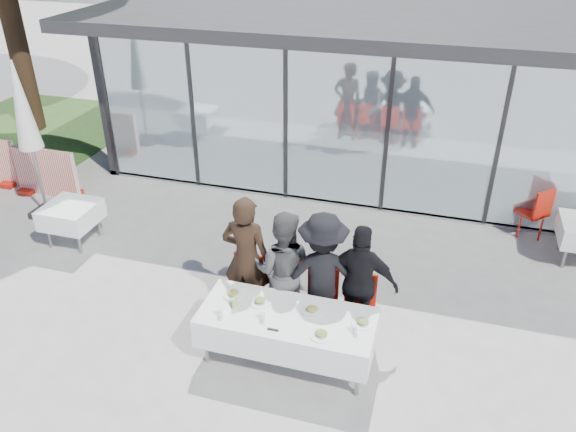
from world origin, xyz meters
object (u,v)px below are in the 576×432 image
object	(u,v)px
diner_chair_d	(359,304)
spare_chair_b	(537,210)
dining_table	(287,328)
plate_b	(260,301)
market_umbrella	(24,117)
diner_chair_c	(321,297)
plate_d	(363,322)
diner_chair_a	(247,284)
plate_a	(233,294)
plate_extra	(321,334)
diner_c	(322,274)
spare_table_left	(71,215)
juice_bottle	(234,303)
plate_c	(312,310)
diner_a	(246,258)
folded_eyeglasses	(273,330)
diner_b	(283,269)
diner_d	(360,283)
diner_chair_b	(283,290)

from	to	relation	value
diner_chair_d	spare_chair_b	size ratio (longest dim) A/B	1.00
dining_table	diner_chair_d	xyz separation A→B (m)	(0.80, 0.75, -0.00)
plate_b	market_umbrella	xyz separation A→B (m)	(-5.18, 2.31, 1.22)
diner_chair_c	plate_d	world-z (taller)	diner_chair_c
diner_chair_a	plate_a	xyz separation A→B (m)	(0.01, -0.56, 0.24)
plate_extra	spare_chair_b	size ratio (longest dim) A/B	0.29
diner_c	spare_table_left	xyz separation A→B (m)	(-4.74, 0.99, -0.36)
diner_chair_a	juice_bottle	bearing A→B (deg)	-80.82
dining_table	plate_c	bearing A→B (deg)	28.02
dining_table	spare_table_left	bearing A→B (deg)	158.50
spare_table_left	diner_a	bearing A→B (deg)	-15.25
diner_a	market_umbrella	bearing A→B (deg)	-19.22
diner_a	diner_c	distance (m)	1.10
folded_eyeglasses	spare_table_left	bearing A→B (deg)	154.53
diner_b	plate_extra	world-z (taller)	diner_b
spare_table_left	folded_eyeglasses	bearing A→B (deg)	-25.47
diner_a	diner_chair_d	distance (m)	1.68
plate_d	spare_table_left	distance (m)	5.68
diner_a	diner_chair_d	world-z (taller)	diner_a
diner_d	folded_eyeglasses	xyz separation A→B (m)	(-0.88, -1.10, -0.11)
plate_extra	dining_table	bearing A→B (deg)	152.76
diner_d	market_umbrella	distance (m)	6.71
diner_a	market_umbrella	xyz separation A→B (m)	(-4.77, 1.68, 1.03)
spare_table_left	spare_chair_b	size ratio (longest dim) A/B	0.88
plate_c	plate_extra	xyz separation A→B (m)	(0.21, -0.42, 0.00)
plate_b	juice_bottle	world-z (taller)	juice_bottle
diner_chair_d	plate_b	world-z (taller)	diner_chair_d
diner_chair_b	folded_eyeglasses	xyz separation A→B (m)	(0.20, -1.08, 0.22)
plate_d	spare_table_left	xyz separation A→B (m)	(-5.42, 1.66, -0.22)
diner_c	folded_eyeglasses	distance (m)	1.16
market_umbrella	folded_eyeglasses	bearing A→B (deg)	-26.75
diner_d	diner_chair_c	bearing A→B (deg)	3.03
plate_b	plate_extra	bearing A→B (deg)	-23.39
diner_a	diner_chair_d	xyz separation A→B (m)	(1.62, -0.02, -0.43)
market_umbrella	plate_d	bearing A→B (deg)	-19.72
plate_c	folded_eyeglasses	world-z (taller)	plate_c
market_umbrella	diner_chair_c	bearing A→B (deg)	-16.15
diner_chair_c	plate_b	size ratio (longest dim) A/B	3.46
diner_chair_c	diner_chair_a	bearing A→B (deg)	180.00
diner_a	diner_c	bearing A→B (deg)	-179.81
diner_chair_d	spare_table_left	bearing A→B (deg)	169.14
plate_c	plate_b	bearing A→B (deg)	-178.52
plate_b	folded_eyeglasses	xyz separation A→B (m)	(0.33, -0.47, -0.02)
diner_chair_b	plate_extra	world-z (taller)	diner_chair_b
diner_a	diner_d	world-z (taller)	diner_a
diner_chair_b	plate_c	world-z (taller)	diner_chair_b
juice_bottle	spare_chair_b	xyz separation A→B (m)	(4.07, 4.32, -0.29)
diner_d	plate_extra	size ratio (longest dim) A/B	6.18
spare_table_left	market_umbrella	distance (m)	1.95
folded_eyeglasses	market_umbrella	distance (m)	6.29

